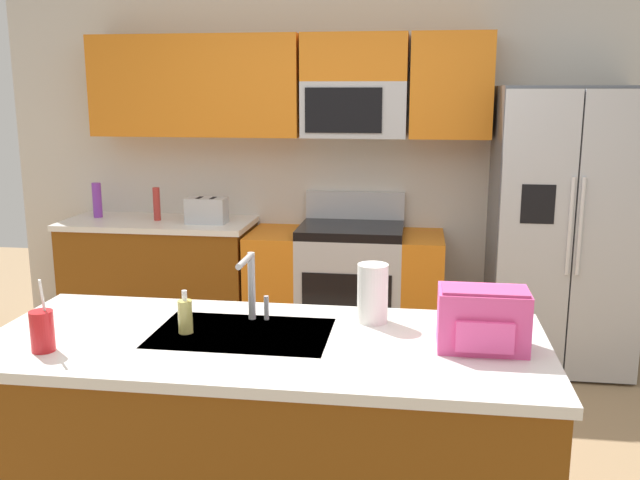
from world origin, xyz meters
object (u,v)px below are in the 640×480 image
at_px(refrigerator, 562,229).
at_px(paper_towel_roll, 373,293).
at_px(soap_dispenser, 185,316).
at_px(range_oven, 346,288).
at_px(sink_faucet, 251,281).
at_px(backpack, 483,318).
at_px(pepper_mill, 157,204).
at_px(drink_cup_red, 42,331).
at_px(toaster, 207,210).
at_px(bottle_purple, 97,200).

relative_size(refrigerator, paper_towel_roll, 7.71).
bearing_deg(soap_dispenser, range_oven, 80.44).
height_order(sink_faucet, soap_dispenser, sink_faucet).
distance_m(sink_faucet, backpack, 0.92).
bearing_deg(soap_dispenser, pepper_mill, 113.52).
xyz_separation_m(pepper_mill, drink_cup_red, (0.55, -2.53, -0.04)).
height_order(paper_towel_roll, backpack, paper_towel_roll).
bearing_deg(refrigerator, toaster, 179.54).
xyz_separation_m(sink_faucet, backpack, (0.90, -0.18, -0.05)).
bearing_deg(refrigerator, bottle_purple, 177.78).
bearing_deg(drink_cup_red, backpack, 8.96).
bearing_deg(toaster, range_oven, 3.05).
height_order(bottle_purple, sink_faucet, sink_faucet).
xyz_separation_m(drink_cup_red, soap_dispenser, (0.44, 0.26, -0.01)).
xyz_separation_m(range_oven, soap_dispenser, (-0.38, -2.28, 0.53)).
bearing_deg(drink_cup_red, range_oven, 71.94).
bearing_deg(backpack, paper_towel_roll, 149.34).
xyz_separation_m(range_oven, backpack, (0.74, -2.29, 0.57)).
relative_size(refrigerator, pepper_mill, 7.75).
height_order(sink_faucet, drink_cup_red, sink_faucet).
bearing_deg(backpack, pepper_mill, 132.69).
relative_size(bottle_purple, paper_towel_roll, 1.07).
height_order(bottle_purple, soap_dispenser, bottle_purple).
xyz_separation_m(sink_faucet, drink_cup_red, (-0.66, -0.43, -0.09)).
bearing_deg(soap_dispenser, backpack, -0.59).
bearing_deg(backpack, sink_faucet, 168.48).
relative_size(pepper_mill, bottle_purple, 0.93).
distance_m(toaster, drink_cup_red, 2.49).
height_order(sink_faucet, paper_towel_roll, sink_faucet).
distance_m(drink_cup_red, backpack, 1.58).
relative_size(range_oven, toaster, 4.86).
distance_m(soap_dispenser, paper_towel_roll, 0.75).
distance_m(sink_faucet, drink_cup_red, 0.80).
height_order(toaster, backpack, backpack).
relative_size(pepper_mill, paper_towel_roll, 0.99).
distance_m(paper_towel_roll, backpack, 0.48).
height_order(pepper_mill, backpack, pepper_mill).
relative_size(refrigerator, bottle_purple, 7.22).
bearing_deg(sink_faucet, paper_towel_roll, 7.32).
distance_m(range_oven, backpack, 2.47).
relative_size(drink_cup_red, paper_towel_roll, 1.12).
height_order(range_oven, refrigerator, refrigerator).
height_order(range_oven, toaster, range_oven).
height_order(bottle_purple, paper_towel_roll, bottle_purple).
distance_m(refrigerator, soap_dispenser, 2.86).
xyz_separation_m(sink_faucet, paper_towel_roll, (0.48, 0.06, -0.05)).
xyz_separation_m(toaster, drink_cup_red, (0.16, -2.48, -0.01)).
height_order(pepper_mill, paper_towel_roll, paper_towel_roll).
relative_size(drink_cup_red, backpack, 0.84).
distance_m(bottle_purple, sink_faucet, 2.75).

